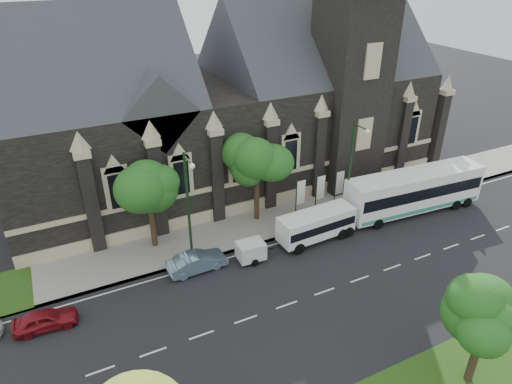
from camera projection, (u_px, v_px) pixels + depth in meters
ground at (287, 305)px, 30.01m from camera, size 160.00×160.00×0.00m
sidewalk at (230, 233)px, 37.47m from camera, size 80.00×5.00×0.15m
museum at (238, 100)px, 42.96m from camera, size 40.00×17.70×29.90m
tree_park_east at (487, 312)px, 22.88m from camera, size 3.40×3.40×6.28m
tree_walk_right at (258, 157)px, 36.96m from camera, size 4.08×4.08×7.80m
tree_walk_left at (149, 180)px, 33.47m from camera, size 3.91×3.91×7.64m
street_lamp_near at (352, 166)px, 37.10m from camera, size 0.36×1.88×9.00m
street_lamp_mid at (189, 204)px, 31.62m from camera, size 0.36×1.88×9.00m
banner_flag_left at (299, 195)px, 38.44m from camera, size 0.90×0.10×4.00m
banner_flag_center at (319, 190)px, 39.22m from camera, size 0.90×0.10×4.00m
banner_flag_right at (338, 185)px, 40.01m from camera, size 0.90×0.10×4.00m
tour_coach at (414, 191)px, 39.86m from camera, size 13.11×3.72×3.78m
shuttle_bus at (317, 224)px, 36.15m from camera, size 6.54×2.57×2.49m
box_trailer at (251, 250)px, 33.92m from camera, size 2.96×1.74×1.57m
sedan at (197, 262)px, 32.97m from camera, size 4.43×1.67×1.44m
car_far_red at (45, 320)px, 27.93m from camera, size 3.88×1.77×1.29m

